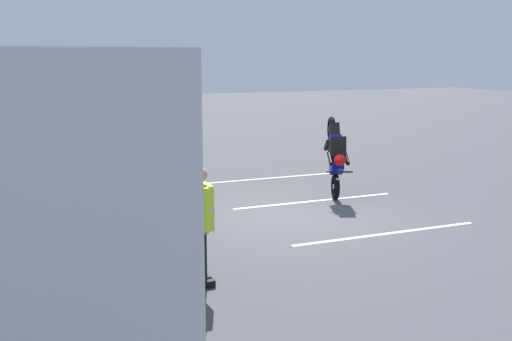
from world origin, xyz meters
TOP-DOWN VIEW (x-y plane):
  - ground_plane at (0.00, 0.00)m, footprint 80.00×80.00m
  - spectator_far_left at (-2.82, 2.77)m, footprint 0.57×0.32m
  - spectator_left at (-1.93, 2.81)m, footprint 0.57×0.38m
  - spectator_centre at (-0.76, 2.87)m, footprint 0.58×0.35m
  - spectator_right at (0.02, 2.81)m, footprint 0.57×0.38m
  - spectator_far_right at (1.13, 2.58)m, footprint 0.57×0.39m
  - parked_motorcycle_silver at (1.76, 3.39)m, footprint 2.02×0.74m
  - stunt_motorcycle at (1.01, -1.71)m, footprint 1.77×0.97m
  - bay_line_a at (-1.77, -1.17)m, footprint 0.20×3.88m
  - bay_line_b at (0.96, -1.17)m, footprint 0.21×3.91m
  - bay_line_c at (3.69, -1.17)m, footprint 0.21×3.98m

SIDE VIEW (x-z plane):
  - ground_plane at x=0.00m, z-range 0.00..0.00m
  - bay_line_a at x=-1.77m, z-range 0.00..0.01m
  - bay_line_b at x=0.96m, z-range 0.00..0.01m
  - bay_line_c at x=3.69m, z-range 0.00..0.01m
  - parked_motorcycle_silver at x=1.76m, z-range -0.01..0.97m
  - spectator_centre at x=-0.76m, z-range 0.15..1.81m
  - spectator_far_right at x=1.13m, z-range 0.15..1.81m
  - spectator_far_left at x=-2.82m, z-range 0.17..1.90m
  - stunt_motorcycle at x=1.01m, z-range 0.10..2.03m
  - spectator_left at x=-1.93m, z-range 0.18..1.99m
  - spectator_right at x=0.02m, z-range 0.18..2.00m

